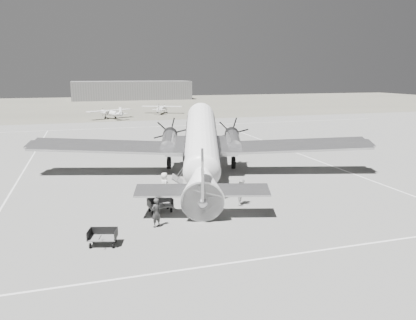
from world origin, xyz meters
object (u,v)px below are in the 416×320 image
at_px(light_plane_right, 162,109).
at_px(ramp_agent, 242,192).
at_px(ground_crew, 156,213).
at_px(light_plane_left, 111,114).
at_px(hangar_main, 132,90).
at_px(dc3_airliner, 201,146).
at_px(baggage_cart_near, 160,205).
at_px(passenger, 164,185).
at_px(baggage_cart_far, 103,237).

distance_m(light_plane_right, ramp_agent, 69.55).
bearing_deg(ground_crew, light_plane_right, -133.00).
height_order(light_plane_left, light_plane_right, light_plane_left).
height_order(hangar_main, light_plane_right, hangar_main).
xyz_separation_m(dc3_airliner, light_plane_left, (-4.45, 53.15, -2.03)).
height_order(hangar_main, dc3_airliner, hangar_main).
xyz_separation_m(dc3_airliner, light_plane_right, (7.93, 61.61, -2.07)).
xyz_separation_m(baggage_cart_near, passenger, (0.96, 3.44, 0.47)).
bearing_deg(light_plane_right, baggage_cart_near, -78.04).
relative_size(light_plane_left, ground_crew, 5.48).
height_order(ground_crew, ramp_agent, ramp_agent).
bearing_deg(baggage_cart_near, ground_crew, -113.41).
xyz_separation_m(hangar_main, ground_crew, (-13.14, -128.01, -2.38)).
relative_size(ramp_agent, passenger, 0.97).
distance_m(ground_crew, passenger, 6.28).
distance_m(light_plane_left, passenger, 57.23).
height_order(light_plane_left, ground_crew, light_plane_left).
bearing_deg(ramp_agent, light_plane_right, 14.36).
distance_m(dc3_airliner, baggage_cart_near, 9.44).
distance_m(baggage_cart_near, passenger, 3.60).
xyz_separation_m(hangar_main, dc3_airliner, (-7.32, -117.88, -0.23)).
distance_m(hangar_main, passenger, 122.53).
height_order(light_plane_right, ground_crew, light_plane_right).
bearing_deg(light_plane_left, baggage_cart_near, -117.58).
height_order(hangar_main, light_plane_left, hangar_main).
distance_m(hangar_main, ramp_agent, 125.65).
bearing_deg(ramp_agent, hangar_main, 17.25).
xyz_separation_m(light_plane_right, passenger, (-12.06, -65.70, -0.05)).
distance_m(hangar_main, dc3_airliner, 118.11).
distance_m(light_plane_right, ground_crew, 73.05).
xyz_separation_m(baggage_cart_near, baggage_cart_far, (-4.02, -4.51, -0.03)).
xyz_separation_m(light_plane_right, baggage_cart_far, (-17.04, -73.64, -0.55)).
bearing_deg(hangar_main, dc3_airliner, -93.55).
bearing_deg(dc3_airliner, light_plane_right, 98.31).
relative_size(baggage_cart_near, baggage_cart_far, 1.06).
distance_m(dc3_airliner, light_plane_right, 62.15).
relative_size(light_plane_right, baggage_cart_far, 5.99).
xyz_separation_m(light_plane_left, light_plane_right, (12.38, 8.46, -0.04)).
bearing_deg(ground_crew, baggage_cart_near, -137.79).
bearing_deg(light_plane_left, light_plane_right, 7.37).
relative_size(dc3_airliner, light_plane_left, 3.21).
relative_size(light_plane_right, baggage_cart_near, 5.67).
relative_size(baggage_cart_near, ramp_agent, 0.92).
distance_m(dc3_airliner, baggage_cart_far, 15.31).
bearing_deg(passenger, light_plane_left, -4.15).
xyz_separation_m(light_plane_right, baggage_cart_near, (-13.02, -69.13, -0.52)).
distance_m(baggage_cart_near, ground_crew, 2.74).
relative_size(light_plane_left, baggage_cart_far, 6.24).
bearing_deg(hangar_main, light_plane_left, -100.31).
bearing_deg(light_plane_left, ramp_agent, -111.98).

